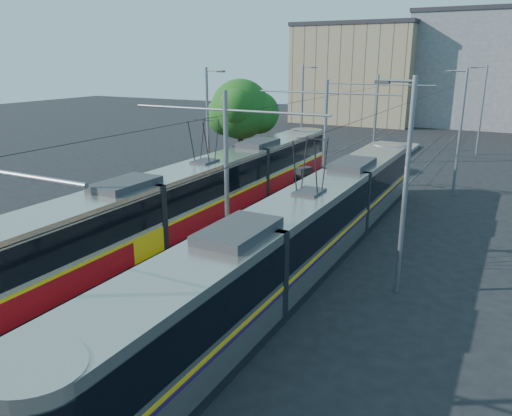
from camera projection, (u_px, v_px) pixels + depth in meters
The scene contains 13 objects.
ground at pixel (96, 342), 15.62m from camera, with size 160.00×160.00×0.00m, color black.
platform at pixel (305, 204), 29.96m from camera, with size 4.00×50.00×0.30m, color gray.
tactile_strip_left at pixel (283, 198), 30.57m from camera, with size 0.70×50.00×0.01m, color gray.
tactile_strip_right at pixel (328, 205), 29.27m from camera, with size 0.70×50.00×0.01m, color gray.
rails at pixel (305, 206), 30.00m from camera, with size 8.71×70.00×0.03m.
tram_left at pixel (206, 192), 26.67m from camera, with size 2.43×30.21×5.50m.
tram_right at pixel (308, 226), 20.69m from camera, with size 2.43×28.86×5.50m.
catenary at pixel (287, 138), 26.30m from camera, with size 9.20×70.00×7.00m.
street_lamps at pixel (331, 129), 32.18m from camera, with size 15.18×38.22×8.00m.
shelter at pixel (303, 184), 29.35m from camera, with size 0.94×1.13×2.15m.
tree at pixel (245, 110), 37.25m from camera, with size 4.91×4.54×7.13m.
building_left at pixel (359, 73), 68.98m from camera, with size 16.32×12.24×13.13m.
building_centre at pixel (488, 69), 64.98m from camera, with size 18.36×14.28×14.47m.
Camera 1 is at (10.88, -9.79, 8.54)m, focal length 35.00 mm.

